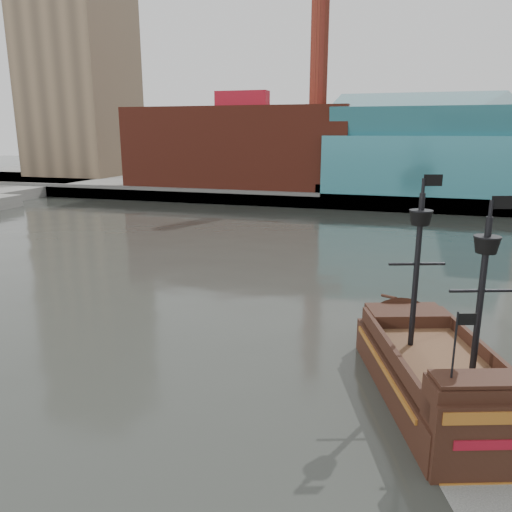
% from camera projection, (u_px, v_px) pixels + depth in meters
% --- Properties ---
extents(ground, '(400.00, 400.00, 0.00)m').
position_uv_depth(ground, '(201.00, 393.00, 24.91)').
color(ground, '#262823').
rests_on(ground, ground).
extents(promenade_far, '(220.00, 60.00, 2.00)m').
position_uv_depth(promenade_far, '(366.00, 186.00, 109.95)').
color(promenade_far, slate).
rests_on(promenade_far, ground).
extents(seawall, '(220.00, 1.00, 2.60)m').
position_uv_depth(seawall, '(350.00, 202.00, 82.53)').
color(seawall, '#4C4C49').
rests_on(seawall, ground).
extents(skyline, '(149.00, 45.00, 62.00)m').
position_uv_depth(skyline, '(397.00, 68.00, 95.83)').
color(skyline, brown).
rests_on(skyline, promenade_far).
extents(pirate_ship, '(9.29, 16.09, 11.55)m').
position_uv_depth(pirate_ship, '(437.00, 381.00, 23.97)').
color(pirate_ship, black).
rests_on(pirate_ship, ground).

